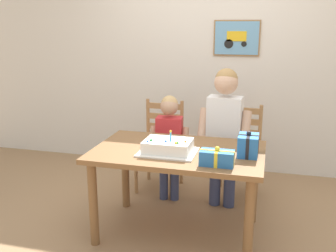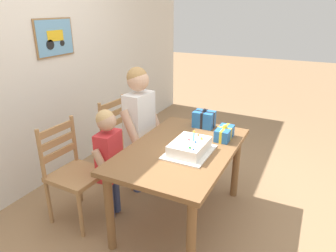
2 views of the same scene
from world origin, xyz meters
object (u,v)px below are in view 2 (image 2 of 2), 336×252
Objects in this scene: birthday_cake at (190,147)px; child_younger at (109,154)px; gift_box_beside_cake at (204,119)px; gift_box_red_large at (224,133)px; chair_right at (124,140)px; chair_left at (73,172)px; dining_table at (181,158)px; child_older at (140,118)px.

birthday_cake is 0.73m from child_younger.
birthday_cake is 0.61m from gift_box_beside_cake.
gift_box_beside_cake reaches higher than gift_box_red_large.
chair_right reaches higher than gift_box_red_large.
chair_left is 0.88× the size of child_younger.
dining_table is 5.49× the size of gift_box_red_large.
gift_box_beside_cake and chair_left have the same top height.
dining_table is 0.69m from child_older.
child_older is 0.55m from child_younger.
gift_box_red_large is at bearing -22.95° from birthday_cake.
chair_left is 0.80m from chair_right.
gift_box_red_large is 1.05m from child_younger.
chair_right is at bearing 64.56° from birthday_cake.
birthday_cake is 0.78m from child_older.
chair_right is (0.40, 0.88, -0.16)m from dining_table.
child_younger is at bearing -59.04° from chair_left.
child_older is (-0.11, -0.28, 0.33)m from chair_right.
gift_box_red_large is 1.18× the size of gift_box_beside_cake.
child_younger is (-0.77, 0.59, -0.17)m from gift_box_beside_cake.
gift_box_beside_cake is 0.95m from chair_right.
birthday_cake is at bearing -70.77° from chair_left.
chair_right is 0.70× the size of child_older.
gift_box_beside_cake is at bearing -42.93° from chair_left.
chair_right is at bearing 65.24° from dining_table.
child_younger is at bearing 103.87° from birthday_cake.
child_older reaches higher than chair_left.
gift_box_beside_cake is 0.23× the size of chair_left.
gift_box_beside_cake is 0.20× the size of child_younger.
birthday_cake reaches higher than dining_table.
dining_table is at bearing -114.76° from chair_right.
child_younger reaches higher than dining_table.
birthday_cake and chair_left have the same top height.
chair_right reaches higher than dining_table.
birthday_cake is 1.12m from chair_right.
dining_table is 0.64m from child_younger.
dining_table is 6.48× the size of gift_box_beside_cake.
dining_table is 0.46m from gift_box_red_large.
gift_box_beside_cake is (0.20, 0.27, 0.03)m from gift_box_red_large.
chair_right is 0.71m from child_younger.
chair_right is (0.46, 0.97, -0.31)m from birthday_cake.
child_younger is (0.17, -0.28, 0.17)m from chair_left.
chair_left is 0.82m from child_older.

